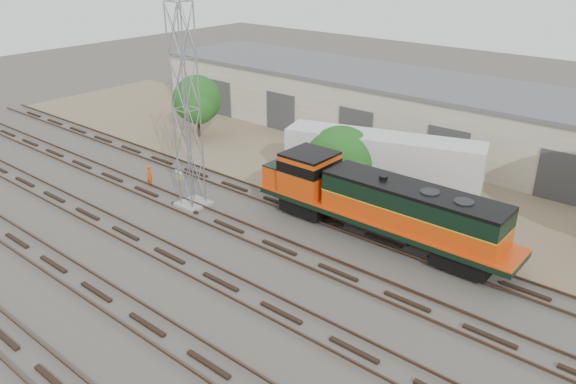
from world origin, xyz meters
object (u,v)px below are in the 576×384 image
Objects in this scene: locomotive at (377,203)px; semi_trailer at (387,157)px; worker at (150,176)px; signal_tower at (187,113)px.

locomotive is 6.70m from semi_trailer.
worker is 16.30m from semi_trailer.
worker is at bearing -160.62° from semi_trailer.
semi_trailer is (13.01, 9.67, 1.74)m from worker.
locomotive is 9.96× the size of worker.
signal_tower reaches higher than worker.
semi_trailer is at bearing 49.14° from signal_tower.
signal_tower is 7.05m from worker.
locomotive is at bearing -148.00° from worker.
locomotive is 12.64m from signal_tower.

